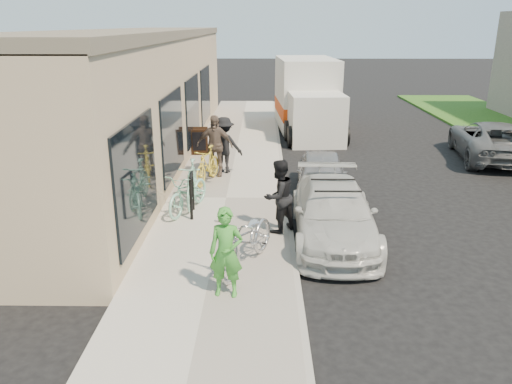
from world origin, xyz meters
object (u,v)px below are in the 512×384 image
object	(u,v)px
moving_truck	(307,100)
cruiser_bike_c	(208,165)
bike_rack	(192,190)
man_standing	(279,196)
sandwich_board	(199,141)
tandem_bike	(247,240)
cruiser_bike_b	(189,192)
far_car_gray	(491,140)
woman_rider	(226,253)
bystander_a	(224,145)
sedan_white	(334,213)
cruiser_bike_a	(192,183)
bystander_b	(215,146)
sedan_silver	(322,174)

from	to	relation	value
moving_truck	cruiser_bike_c	distance (m)	8.63
moving_truck	cruiser_bike_c	xyz separation A→B (m)	(-3.44, -7.88, -0.69)
bike_rack	man_standing	world-z (taller)	man_standing
sandwich_board	moving_truck	distance (m)	6.28
sandwich_board	cruiser_bike_c	world-z (taller)	cruiser_bike_c
tandem_bike	cruiser_bike_b	world-z (taller)	tandem_bike
far_car_gray	tandem_bike	size ratio (longest dim) A/B	2.27
woman_rider	man_standing	bearing A→B (deg)	76.75
sandwich_board	bystander_a	size ratio (longest dim) A/B	0.54
sedan_white	cruiser_bike_a	xyz separation A→B (m)	(-3.25, 1.73, 0.09)
sedan_white	cruiser_bike_c	distance (m)	4.68
moving_truck	cruiser_bike_b	distance (m)	10.81
cruiser_bike_b	bystander_a	bearing A→B (deg)	98.55
bystander_b	sedan_silver	bearing A→B (deg)	-18.09
cruiser_bike_c	bystander_b	distance (m)	0.81
man_standing	far_car_gray	bearing A→B (deg)	179.60
sandwich_board	moving_truck	size ratio (longest dim) A/B	0.14
cruiser_bike_c	cruiser_bike_a	bearing A→B (deg)	-80.77
sedan_silver	far_car_gray	world-z (taller)	far_car_gray
sedan_white	sedan_silver	xyz separation A→B (m)	(0.08, 3.04, -0.04)
bystander_a	bystander_b	xyz separation A→B (m)	(-0.26, -0.34, 0.06)
far_car_gray	cruiser_bike_c	bearing A→B (deg)	29.07
sandwich_board	far_car_gray	bearing A→B (deg)	-2.15
sedan_white	tandem_bike	distance (m)	2.42
sedan_silver	bystander_b	world-z (taller)	bystander_b
moving_truck	cruiser_bike_a	bearing A→B (deg)	-113.98
sandwich_board	bike_rack	bearing A→B (deg)	-87.70
tandem_bike	cruiser_bike_c	world-z (taller)	tandem_bike
far_car_gray	woman_rider	size ratio (longest dim) A/B	3.07
moving_truck	cruiser_bike_a	xyz separation A→B (m)	(-3.63, -9.69, -0.65)
bike_rack	bystander_a	xyz separation A→B (m)	(0.50, 3.55, 0.24)
bike_rack	sedan_white	distance (m)	3.32
woman_rider	bystander_b	size ratio (longest dim) A/B	0.85
cruiser_bike_b	sedan_silver	bearing A→B (deg)	46.88
sandwich_board	sedan_silver	bearing A→B (deg)	-47.06
far_car_gray	bystander_b	size ratio (longest dim) A/B	2.60
cruiser_bike_a	bystander_b	world-z (taller)	bystander_b
cruiser_bike_b	cruiser_bike_c	xyz separation A→B (m)	(0.21, 2.27, 0.02)
moving_truck	far_car_gray	world-z (taller)	moving_truck
sedan_silver	cruiser_bike_b	xyz separation A→B (m)	(-3.35, -1.77, 0.08)
bike_rack	far_car_gray	size ratio (longest dim) A/B	0.21
bike_rack	far_car_gray	xyz separation A→B (m)	(9.40, 5.77, -0.10)
sedan_white	cruiser_bike_c	world-z (taller)	sedan_white
woman_rider	cruiser_bike_c	bearing A→B (deg)	104.50
tandem_bike	cruiser_bike_b	bearing A→B (deg)	140.59
sedan_white	bystander_b	xyz separation A→B (m)	(-2.91, 4.24, 0.44)
sandwich_board	moving_truck	bearing A→B (deg)	46.69
sandwich_board	bystander_a	bearing A→B (deg)	-67.20
tandem_bike	cruiser_bike_a	bearing A→B (deg)	137.07
cruiser_bike_c	man_standing	bearing A→B (deg)	-46.13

